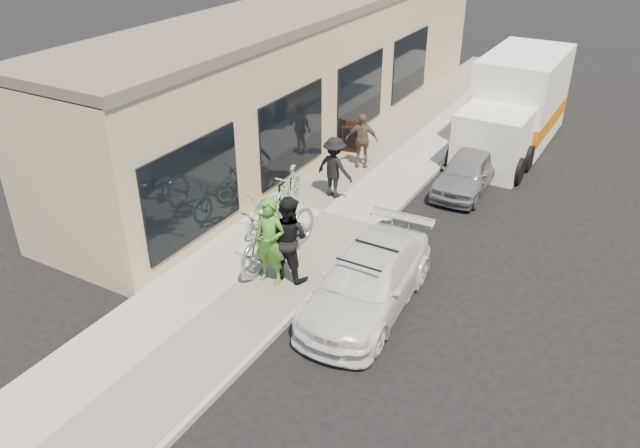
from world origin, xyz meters
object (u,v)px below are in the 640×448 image
at_px(man_standing, 288,238).
at_px(sandwich_board, 352,138).
at_px(tandem_bike, 280,233).
at_px(sedan_silver, 467,172).
at_px(bystander_b, 362,140).
at_px(cruiser_bike_b, 269,207).
at_px(bystander_a, 334,167).
at_px(cruiser_bike_a, 290,190).
at_px(moving_truck, 515,107).
at_px(woman_rider, 270,242).
at_px(sedan_white, 368,281).
at_px(bike_rack, 285,192).
at_px(cruiser_bike_c, 290,188).

bearing_deg(man_standing, sandwich_board, -71.09).
bearing_deg(tandem_bike, sandwich_board, 106.93).
xyz_separation_m(sedan_silver, tandem_bike, (-2.30, -5.72, 0.30)).
xyz_separation_m(sandwich_board, bystander_b, (0.72, -0.81, 0.34)).
xyz_separation_m(man_standing, cruiser_bike_b, (-1.55, 1.58, -0.41)).
bearing_deg(bystander_a, cruiser_bike_a, 73.02).
xyz_separation_m(sandwich_board, moving_truck, (3.97, 3.31, 0.65)).
bearing_deg(man_standing, tandem_bike, -39.50).
bearing_deg(woman_rider, sedan_silver, 69.43).
height_order(cruiser_bike_a, bystander_a, bystander_a).
bearing_deg(sedan_white, bystander_a, 123.26).
height_order(sedan_silver, cruiser_bike_b, cruiser_bike_b).
relative_size(bike_rack, cruiser_bike_a, 0.43).
height_order(bike_rack, sandwich_board, sandwich_board).
bearing_deg(cruiser_bike_b, bystander_b, 82.57).
bearing_deg(sedan_white, sandwich_board, 116.09).
bearing_deg(moving_truck, woman_rider, -101.58).
height_order(moving_truck, cruiser_bike_b, moving_truck).
relative_size(moving_truck, bystander_a, 3.56).
bearing_deg(tandem_bike, sedan_white, -6.07).
height_order(sedan_white, sedan_silver, sedan_white).
xyz_separation_m(bike_rack, man_standing, (1.69, -2.53, 0.46)).
bearing_deg(sedan_silver, cruiser_bike_a, -134.22).
relative_size(cruiser_bike_a, cruiser_bike_c, 1.22).
height_order(tandem_bike, cruiser_bike_c, tandem_bike).
xyz_separation_m(moving_truck, man_standing, (-2.00, -10.02, -0.18)).
bearing_deg(bystander_a, sedan_white, 134.57).
bearing_deg(tandem_bike, moving_truck, 79.06).
relative_size(man_standing, cruiser_bike_c, 1.25).
relative_size(sandwich_board, woman_rider, 0.47).
bearing_deg(cruiser_bike_b, bystander_a, 72.27).
distance_m(woman_rider, cruiser_bike_b, 2.35).
bearing_deg(tandem_bike, man_standing, -38.34).
distance_m(bike_rack, cruiser_bike_a, 0.15).
bearing_deg(bystander_a, bike_rack, 68.92).
bearing_deg(sedan_silver, sandwich_board, 170.49).
xyz_separation_m(bike_rack, sedan_white, (3.47, -2.47, -0.02)).
bearing_deg(sandwich_board, bike_rack, -99.55).
distance_m(man_standing, cruiser_bike_b, 2.25).
distance_m(cruiser_bike_a, cruiser_bike_b, 0.96).
xyz_separation_m(man_standing, cruiser_bike_c, (-1.73, 2.81, -0.48)).
height_order(sedan_silver, bystander_b, bystander_b).
bearing_deg(cruiser_bike_a, cruiser_bike_b, -105.14).
relative_size(tandem_bike, woman_rider, 1.38).
distance_m(bystander_a, bystander_b, 2.13).
bearing_deg(bystander_b, cruiser_bike_b, -115.45).
bearing_deg(bystander_a, man_standing, 112.57).
xyz_separation_m(moving_truck, bystander_a, (-2.99, -6.23, -0.29)).
relative_size(sedan_white, cruiser_bike_c, 2.82).
bearing_deg(sedan_silver, man_standing, -107.60).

